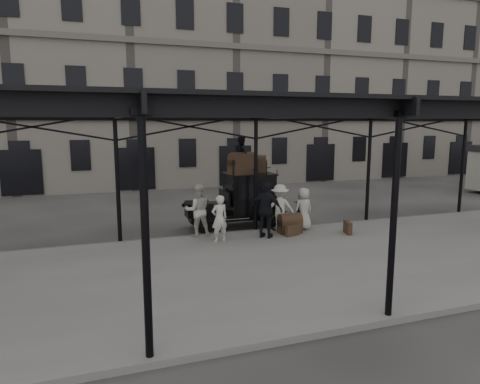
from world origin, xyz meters
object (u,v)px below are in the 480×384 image
(bicycle, at_px, (289,216))
(steamer_trunk_roof_near, at_px, (242,165))
(porter_left, at_px, (219,218))
(taxi, at_px, (242,197))
(porter_official, at_px, (266,210))
(steamer_trunk_platform, at_px, (290,225))

(bicycle, bearing_deg, steamer_trunk_roof_near, 37.30)
(bicycle, bearing_deg, porter_left, 93.02)
(taxi, distance_m, steamer_trunk_roof_near, 1.36)
(bicycle, relative_size, steamer_trunk_roof_near, 1.89)
(porter_left, xyz_separation_m, bicycle, (3.03, 0.84, -0.31))
(taxi, relative_size, porter_official, 1.82)
(steamer_trunk_roof_near, bearing_deg, bicycle, -54.01)
(taxi, distance_m, porter_left, 2.86)
(porter_official, xyz_separation_m, bicycle, (1.33, 0.91, -0.51))
(steamer_trunk_roof_near, distance_m, steamer_trunk_platform, 3.04)
(porter_official, xyz_separation_m, steamer_trunk_roof_near, (-0.15, 2.16, 1.39))
(bicycle, bearing_deg, steamer_trunk_platform, 144.89)
(porter_left, bearing_deg, porter_official, 168.26)
(taxi, distance_m, steamer_trunk_platform, 2.50)
(bicycle, xyz_separation_m, steamer_trunk_platform, (-0.24, -0.58, -0.18))
(taxi, height_order, porter_left, taxi)
(bicycle, bearing_deg, porter_official, 111.94)
(bicycle, relative_size, steamer_trunk_platform, 2.24)
(taxi, relative_size, porter_left, 2.27)
(porter_left, xyz_separation_m, porter_official, (1.70, -0.07, 0.20))
(taxi, xyz_separation_m, porter_left, (-1.63, -2.34, -0.25))
(taxi, bearing_deg, bicycle, -46.99)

